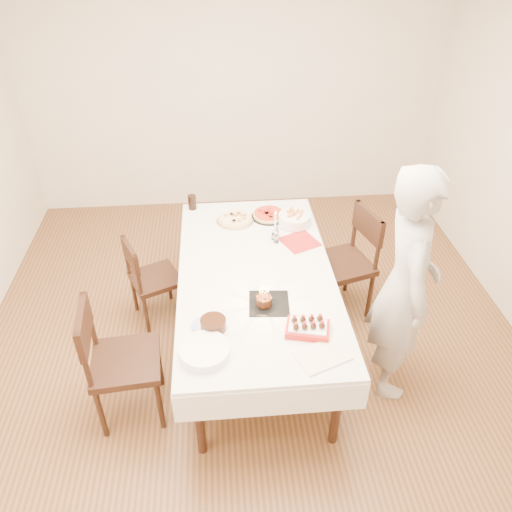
{
  "coord_description": "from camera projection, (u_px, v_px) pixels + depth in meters",
  "views": [
    {
      "loc": [
        -0.23,
        -2.85,
        3.01
      ],
      "look_at": [
        0.03,
        0.07,
        0.9
      ],
      "focal_mm": 35.0,
      "sensor_mm": 36.0,
      "label": 1
    }
  ],
  "objects": [
    {
      "name": "floor",
      "position": [
        253.0,
        351.0,
        4.07
      ],
      "size": [
        5.0,
        5.0,
        0.0
      ],
      "primitive_type": "plane",
      "color": "#4F371B",
      "rests_on": "ground"
    },
    {
      "name": "wall_back",
      "position": [
        234.0,
        90.0,
        5.31
      ],
      "size": [
        4.5,
        0.04,
        2.7
      ],
      "primitive_type": "cube",
      "color": "beige",
      "rests_on": "floor"
    },
    {
      "name": "dining_table",
      "position": [
        256.0,
        310.0,
        3.91
      ],
      "size": [
        1.3,
        2.22,
        0.75
      ],
      "primitive_type": "cube",
      "rotation": [
        0.0,
        0.0,
        -0.08
      ],
      "color": "white",
      "rests_on": "floor"
    },
    {
      "name": "chair_right_savory",
      "position": [
        342.0,
        264.0,
        4.22
      ],
      "size": [
        0.62,
        0.62,
        0.97
      ],
      "primitive_type": null,
      "rotation": [
        0.0,
        0.0,
        0.28
      ],
      "color": "black",
      "rests_on": "floor"
    },
    {
      "name": "chair_left_savory",
      "position": [
        155.0,
        279.0,
        4.19
      ],
      "size": [
        0.55,
        0.55,
        0.81
      ],
      "primitive_type": null,
      "rotation": [
        0.0,
        0.0,
        3.56
      ],
      "color": "black",
      "rests_on": "floor"
    },
    {
      "name": "chair_left_dessert",
      "position": [
        126.0,
        362.0,
        3.34
      ],
      "size": [
        0.54,
        0.54,
        0.97
      ],
      "primitive_type": null,
      "rotation": [
        0.0,
        0.0,
        3.23
      ],
      "color": "black",
      "rests_on": "floor"
    },
    {
      "name": "person",
      "position": [
        405.0,
        286.0,
        3.34
      ],
      "size": [
        0.51,
        0.7,
        1.78
      ],
      "primitive_type": "imported",
      "rotation": [
        0.0,
        0.0,
        1.43
      ],
      "color": "beige",
      "rests_on": "floor"
    },
    {
      "name": "pizza_white",
      "position": [
        235.0,
        219.0,
        4.27
      ],
      "size": [
        0.34,
        0.34,
        0.04
      ],
      "primitive_type": "cylinder",
      "rotation": [
        0.0,
        0.0,
        -0.05
      ],
      "color": "beige",
      "rests_on": "dining_table"
    },
    {
      "name": "pizza_pepperoni",
      "position": [
        269.0,
        215.0,
        4.33
      ],
      "size": [
        0.38,
        0.38,
        0.04
      ],
      "primitive_type": "cylinder",
      "rotation": [
        0.0,
        0.0,
        -0.32
      ],
      "color": "red",
      "rests_on": "dining_table"
    },
    {
      "name": "red_placemat",
      "position": [
        300.0,
        242.0,
        4.03
      ],
      "size": [
        0.35,
        0.35,
        0.01
      ],
      "primitive_type": "cube",
      "rotation": [
        0.0,
        0.0,
        0.42
      ],
      "color": "#B21E1E",
      "rests_on": "dining_table"
    },
    {
      "name": "pasta_bowl",
      "position": [
        294.0,
        219.0,
        4.21
      ],
      "size": [
        0.35,
        0.35,
        0.09
      ],
      "primitive_type": "cylinder",
      "rotation": [
        0.0,
        0.0,
        0.39
      ],
      "color": "white",
      "rests_on": "dining_table"
    },
    {
      "name": "taper_candle",
      "position": [
        275.0,
        225.0,
        3.98
      ],
      "size": [
        0.07,
        0.07,
        0.27
      ],
      "primitive_type": "cylinder",
      "rotation": [
        0.0,
        0.0,
        0.17
      ],
      "color": "white",
      "rests_on": "dining_table"
    },
    {
      "name": "shaker_pair",
      "position": [
        276.0,
        236.0,
        3.99
      ],
      "size": [
        0.12,
        0.12,
        0.11
      ],
      "primitive_type": null,
      "rotation": [
        0.0,
        0.0,
        0.26
      ],
      "color": "white",
      "rests_on": "dining_table"
    },
    {
      "name": "cola_glass",
      "position": [
        192.0,
        202.0,
        4.42
      ],
      "size": [
        0.08,
        0.08,
        0.13
      ],
      "primitive_type": "cylinder",
      "rotation": [
        0.0,
        0.0,
        0.19
      ],
      "color": "black",
      "rests_on": "dining_table"
    },
    {
      "name": "layer_cake",
      "position": [
        213.0,
        325.0,
        3.18
      ],
      "size": [
        0.23,
        0.23,
        0.09
      ],
      "primitive_type": "cylinder",
      "rotation": [
        0.0,
        0.0,
        -0.12
      ],
      "color": "black",
      "rests_on": "dining_table"
    },
    {
      "name": "cake_board",
      "position": [
        269.0,
        304.0,
        3.41
      ],
      "size": [
        0.29,
        0.29,
        0.01
      ],
      "primitive_type": "cube",
      "rotation": [
        0.0,
        0.0,
        -0.08
      ],
      "color": "black",
      "rests_on": "dining_table"
    },
    {
      "name": "birthday_cake",
      "position": [
        264.0,
        297.0,
        3.36
      ],
      "size": [
        0.13,
        0.13,
        0.13
      ],
      "primitive_type": "cylinder",
      "rotation": [
        0.0,
        0.0,
        -0.21
      ],
      "color": "#361B0E",
      "rests_on": "dining_table"
    },
    {
      "name": "strawberry_box",
      "position": [
        308.0,
        328.0,
        3.17
      ],
      "size": [
        0.31,
        0.24,
        0.07
      ],
      "primitive_type": null,
      "rotation": [
        0.0,
        0.0,
        -0.24
      ],
      "color": "#A81713",
      "rests_on": "dining_table"
    },
    {
      "name": "box_lid",
      "position": [
        322.0,
        356.0,
        3.02
      ],
      "size": [
        0.37,
        0.31,
        0.03
      ],
      "primitive_type": "cube",
      "rotation": [
        0.0,
        0.0,
        0.38
      ],
      "color": "beige",
      "rests_on": "dining_table"
    },
    {
      "name": "plate_stack",
      "position": [
        205.0,
        351.0,
        3.01
      ],
      "size": [
        0.34,
        0.34,
        0.06
      ],
      "primitive_type": "cylinder",
      "rotation": [
        0.0,
        0.0,
        -0.11
      ],
      "color": "white",
      "rests_on": "dining_table"
    },
    {
      "name": "china_plate",
      "position": [
        205.0,
        325.0,
        3.23
      ],
      "size": [
        0.25,
        0.25,
        0.01
      ],
      "primitive_type": "cylinder",
      "rotation": [
        0.0,
        0.0,
        -0.39
      ],
      "color": "white",
      "rests_on": "dining_table"
    }
  ]
}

